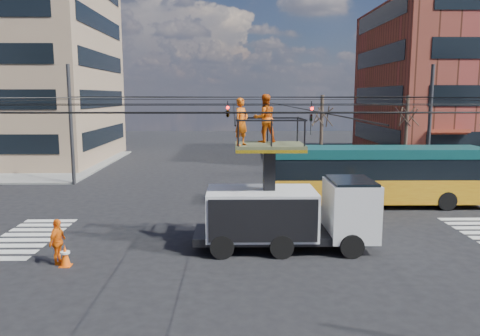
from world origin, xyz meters
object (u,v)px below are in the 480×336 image
(utility_truck, at_px, (289,198))
(flagger, at_px, (371,203))
(traffic_cone, at_px, (65,255))
(worker_ground, at_px, (58,242))
(city_bus, at_px, (375,174))

(utility_truck, bearing_deg, flagger, 39.91)
(traffic_cone, distance_m, worker_ground, 0.58)
(utility_truck, height_order, worker_ground, utility_truck)
(worker_ground, relative_size, flagger, 0.86)
(city_bus, distance_m, traffic_cone, 16.46)
(utility_truck, distance_m, worker_ground, 8.67)
(utility_truck, xyz_separation_m, flagger, (4.34, 3.64, -1.04))
(utility_truck, xyz_separation_m, traffic_cone, (-8.11, -1.88, -1.61))
(traffic_cone, xyz_separation_m, worker_ground, (-0.32, 0.21, 0.43))
(utility_truck, relative_size, worker_ground, 4.24)
(city_bus, bearing_deg, utility_truck, -127.46)
(city_bus, relative_size, traffic_cone, 14.78)
(traffic_cone, bearing_deg, worker_ground, 146.73)
(worker_ground, bearing_deg, utility_truck, -69.46)
(city_bus, height_order, flagger, city_bus)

